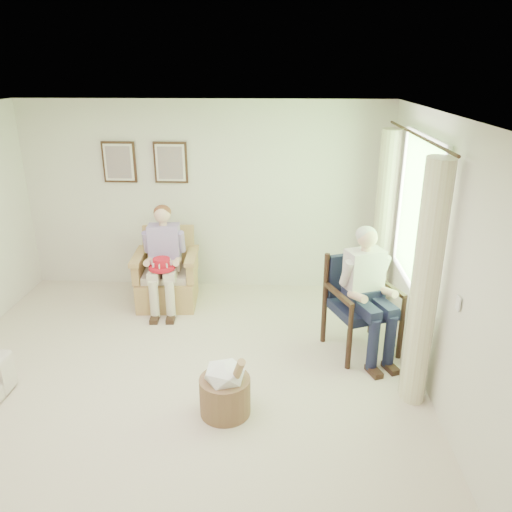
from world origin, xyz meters
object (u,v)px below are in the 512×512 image
red_hat (162,265)px  person_dark (366,284)px  hatbox (225,388)px  wicker_armchair (168,280)px  wood_armchair (362,299)px  person_wicker (163,252)px

red_hat → person_dark: bearing=-19.1°
red_hat → hatbox: size_ratio=0.48×
wicker_armchair → person_dark: bearing=-30.1°
red_hat → wicker_armchair: bearing=93.3°
wicker_armchair → wood_armchair: 2.61m
red_hat → hatbox: 2.20m
wicker_armchair → hatbox: size_ratio=1.46×
person_dark → hatbox: size_ratio=2.06×
wood_armchair → person_dark: (0.00, -0.17, 0.26)m
wood_armchair → hatbox: (-1.39, -1.27, -0.31)m
person_dark → red_hat: bearing=138.8°
wicker_armchair → person_wicker: size_ratio=0.75×
red_hat → hatbox: red_hat is taller
wicker_armchair → hatbox: wicker_armchair is taller
person_dark → person_wicker: bearing=134.6°
person_dark → red_hat: person_dark is taller
person_wicker → red_hat: bearing=-88.9°
person_wicker → red_hat: size_ratio=4.09×
wood_armchair → hatbox: wood_armchair is taller
wicker_armchair → wood_armchair: (2.40, -0.99, 0.26)m
wood_armchair → red_hat: bearing=142.6°
person_wicker → person_dark: 2.61m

